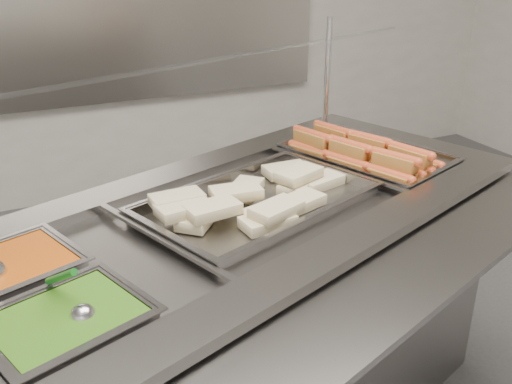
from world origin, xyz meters
name	(u,v)px	position (x,y,z in m)	size (l,w,h in m)	color
steam_counter	(245,329)	(0.11, 0.36, 0.41)	(1.87, 1.29, 0.82)	gray
tray_rail	(391,286)	(0.27, -0.08, 0.78)	(1.63, 0.85, 0.05)	slate
sneeze_guard	(192,69)	(0.04, 0.55, 1.15)	(1.51, 0.76, 0.40)	silver
pan_hotdogs	(367,164)	(0.65, 0.56, 0.78)	(0.46, 0.58, 0.09)	gray
pan_wraps	(258,206)	(0.16, 0.38, 0.80)	(0.71, 0.55, 0.06)	gray
pan_beans	(9,280)	(-0.49, 0.29, 0.78)	(0.33, 0.30, 0.09)	gray
pan_peas	(68,334)	(-0.40, 0.04, 0.78)	(0.33, 0.30, 0.09)	gray
hotdogs_in_buns	(362,154)	(0.62, 0.55, 0.83)	(0.36, 0.51, 0.11)	#A06021
tortilla_wraps	(257,197)	(0.15, 0.38, 0.83)	(0.60, 0.39, 0.07)	beige
serving_spoon	(79,309)	(-0.37, 0.05, 0.83)	(0.08, 0.16, 0.12)	silver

